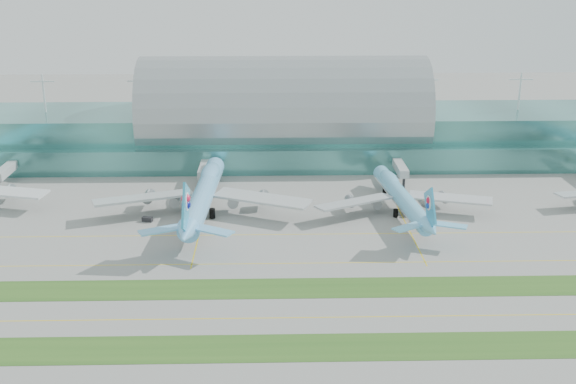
{
  "coord_description": "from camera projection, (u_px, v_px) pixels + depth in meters",
  "views": [
    {
      "loc": [
        -5.53,
        -170.02,
        84.77
      ],
      "look_at": [
        0.0,
        55.0,
        9.0
      ],
      "focal_mm": 45.0,
      "sensor_mm": 36.0,
      "label": 1
    }
  ],
  "objects": [
    {
      "name": "gse_f",
      "position": [
        429.0,
        215.0,
        240.61
      ],
      "size": [
        4.19,
        2.73,
        1.48
      ],
      "primitive_type": "cube",
      "rotation": [
        0.0,
        0.0,
        0.15
      ],
      "color": "black",
      "rests_on": "ground"
    },
    {
      "name": "gse_c",
      "position": [
        147.0,
        219.0,
        236.65
      ],
      "size": [
        3.71,
        2.56,
        1.53
      ],
      "primitive_type": "cube",
      "rotation": [
        0.0,
        0.0,
        -0.28
      ],
      "color": "black",
      "rests_on": "ground"
    },
    {
      "name": "gse_e",
      "position": [
        422.0,
        219.0,
        236.7
      ],
      "size": [
        4.35,
        3.05,
        1.82
      ],
      "primitive_type": "cube",
      "rotation": [
        0.0,
        0.0,
        0.29
      ],
      "color": "gold",
      "rests_on": "ground"
    },
    {
      "name": "taxiline_b",
      "position": [
        295.0,
        318.0,
        174.99
      ],
      "size": [
        420.0,
        0.35,
        0.01
      ],
      "primitive_type": "cube",
      "color": "yellow",
      "rests_on": "ground"
    },
    {
      "name": "taxiline_d",
      "position": [
        289.0,
        234.0,
        226.15
      ],
      "size": [
        420.0,
        0.35,
        0.01
      ],
      "primitive_type": "cube",
      "color": "yellow",
      "rests_on": "ground"
    },
    {
      "name": "ground",
      "position": [
        293.0,
        292.0,
        188.25
      ],
      "size": [
        700.0,
        700.0,
        0.0
      ],
      "primitive_type": "plane",
      "color": "gray",
      "rests_on": "ground"
    },
    {
      "name": "terminal",
      "position": [
        284.0,
        125.0,
        305.74
      ],
      "size": [
        340.0,
        69.1,
        36.0
      ],
      "color": "#3D7A75",
      "rests_on": "ground"
    },
    {
      "name": "airliner_b",
      "position": [
        204.0,
        193.0,
        242.31
      ],
      "size": [
        73.29,
        83.23,
        22.91
      ],
      "rotation": [
        0.0,
        0.0,
        -0.05
      ],
      "color": "#6FBFF5",
      "rests_on": "ground"
    },
    {
      "name": "grass_strip_far",
      "position": [
        293.0,
        288.0,
        190.14
      ],
      "size": [
        420.0,
        12.0,
        0.08
      ],
      "primitive_type": "cube",
      "color": "#2D591E",
      "rests_on": "ground"
    },
    {
      "name": "airliner_c",
      "position": [
        401.0,
        196.0,
        243.15
      ],
      "size": [
        60.85,
        69.4,
        19.09
      ],
      "rotation": [
        0.0,
        0.0,
        0.1
      ],
      "color": "#6BC2ED",
      "rests_on": "ground"
    },
    {
      "name": "gse_d",
      "position": [
        191.0,
        218.0,
        237.95
      ],
      "size": [
        3.59,
        1.99,
        1.64
      ],
      "primitive_type": "cube",
      "rotation": [
        0.0,
        0.0,
        -0.04
      ],
      "color": "black",
      "rests_on": "ground"
    },
    {
      "name": "grass_strip_near",
      "position": [
        297.0,
        348.0,
        161.71
      ],
      "size": [
        420.0,
        12.0,
        0.08
      ],
      "primitive_type": "cube",
      "color": "#2D591E",
      "rests_on": "ground"
    },
    {
      "name": "taxiline_c",
      "position": [
        291.0,
        263.0,
        205.31
      ],
      "size": [
        420.0,
        0.35,
        0.01
      ],
      "primitive_type": "cube",
      "color": "yellow",
      "rests_on": "ground"
    }
  ]
}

